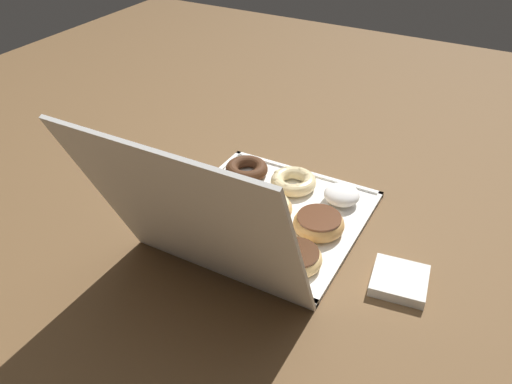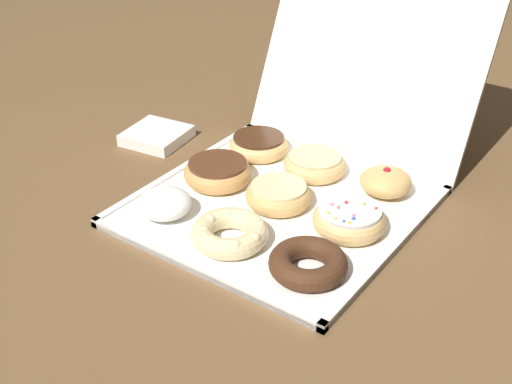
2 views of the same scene
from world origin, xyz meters
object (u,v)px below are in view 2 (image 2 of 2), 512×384
object	(u,v)px
glazed_ring_donut_4	(279,194)
glazed_ring_donut_7	(315,164)
chocolate_cake_ring_donut_2	(308,263)
chocolate_frosted_donut_6	(259,145)
powdered_filled_donut_0	(164,203)
napkin_stack	(157,136)
cruller_donut_1	(232,234)
sprinkle_donut_5	(348,220)
donut_box	(278,207)
chocolate_frosted_donut_3	(219,171)
jelly_filled_donut_8	(386,182)

from	to	relation	value
glazed_ring_donut_4	glazed_ring_donut_7	size ratio (longest dim) A/B	0.99
chocolate_cake_ring_donut_2	chocolate_frosted_donut_6	world-z (taller)	chocolate_frosted_donut_6
powdered_filled_donut_0	napkin_stack	world-z (taller)	powdered_filled_donut_0
chocolate_cake_ring_donut_2	glazed_ring_donut_7	distance (m)	0.29
cruller_donut_1	glazed_ring_donut_4	xyz separation A→B (m)	(-0.01, 0.14, 0.00)
cruller_donut_1	napkin_stack	distance (m)	0.40
sprinkle_donut_5	donut_box	bearing A→B (deg)	178.70
donut_box	napkin_stack	bearing A→B (deg)	168.02
cruller_donut_1	sprinkle_donut_5	xyz separation A→B (m)	(0.13, 0.13, 0.00)
powdered_filled_donut_0	chocolate_cake_ring_donut_2	world-z (taller)	powdered_filled_donut_0
sprinkle_donut_5	chocolate_cake_ring_donut_2	bearing A→B (deg)	-88.09
chocolate_frosted_donut_3	chocolate_cake_ring_donut_2	bearing A→B (deg)	-26.35
glazed_ring_donut_4	glazed_ring_donut_7	bearing A→B (deg)	92.45
donut_box	sprinkle_donut_5	size ratio (longest dim) A/B	3.76
chocolate_cake_ring_donut_2	chocolate_frosted_donut_3	world-z (taller)	chocolate_frosted_donut_3
donut_box	powdered_filled_donut_0	world-z (taller)	powdered_filled_donut_0
chocolate_cake_ring_donut_2	chocolate_frosted_donut_3	distance (m)	0.29
napkin_stack	chocolate_cake_ring_donut_2	bearing A→B (deg)	-22.79
chocolate_frosted_donut_3	glazed_ring_donut_7	xyz separation A→B (m)	(0.12, 0.12, -0.00)
chocolate_cake_ring_donut_2	jelly_filled_donut_8	xyz separation A→B (m)	(-0.01, 0.26, 0.01)
cruller_donut_1	jelly_filled_donut_8	xyz separation A→B (m)	(0.12, 0.27, 0.00)
cruller_donut_1	donut_box	bearing A→B (deg)	92.07
glazed_ring_donut_7	jelly_filled_donut_8	distance (m)	0.13
powdered_filled_donut_0	glazed_ring_donut_7	xyz separation A→B (m)	(0.13, 0.25, -0.00)
chocolate_frosted_donut_6	napkin_stack	distance (m)	0.21
jelly_filled_donut_8	chocolate_cake_ring_donut_2	bearing A→B (deg)	-88.10
cruller_donut_1	jelly_filled_donut_8	distance (m)	0.29
cruller_donut_1	glazed_ring_donut_7	distance (m)	0.26
donut_box	jelly_filled_donut_8	distance (m)	0.19
glazed_ring_donut_4	sprinkle_donut_5	distance (m)	0.13
chocolate_frosted_donut_3	sprinkle_donut_5	size ratio (longest dim) A/B	1.03
chocolate_frosted_donut_6	glazed_ring_donut_7	size ratio (longest dim) A/B	1.00
sprinkle_donut_5	jelly_filled_donut_8	distance (m)	0.14
cruller_donut_1	chocolate_cake_ring_donut_2	world-z (taller)	cruller_donut_1
donut_box	jelly_filled_donut_8	world-z (taller)	jelly_filled_donut_8
powdered_filled_donut_0	chocolate_frosted_donut_3	xyz separation A→B (m)	(0.01, 0.13, -0.00)
chocolate_frosted_donut_3	napkin_stack	size ratio (longest dim) A/B	1.07
donut_box	chocolate_frosted_donut_6	size ratio (longest dim) A/B	3.90
powdered_filled_donut_0	chocolate_frosted_donut_3	distance (m)	0.13
chocolate_frosted_donut_6	sprinkle_donut_5	bearing A→B (deg)	-26.67
powdered_filled_donut_0	chocolate_frosted_donut_6	xyz separation A→B (m)	(0.00, 0.26, -0.00)
chocolate_frosted_donut_3	glazed_ring_donut_4	xyz separation A→B (m)	(0.13, 0.00, -0.00)
glazed_ring_donut_7	powdered_filled_donut_0	bearing A→B (deg)	-116.38
donut_box	chocolate_frosted_donut_6	bearing A→B (deg)	135.41
glazed_ring_donut_4	jelly_filled_donut_8	world-z (taller)	jelly_filled_donut_8
chocolate_frosted_donut_6	powdered_filled_donut_0	bearing A→B (deg)	-90.37
chocolate_frosted_donut_3	chocolate_frosted_donut_6	bearing A→B (deg)	91.80
donut_box	glazed_ring_donut_7	xyz separation A→B (m)	(-0.01, 0.12, 0.02)
chocolate_frosted_donut_3	glazed_ring_donut_7	distance (m)	0.17
donut_box	sprinkle_donut_5	distance (m)	0.13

